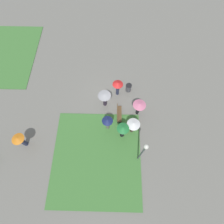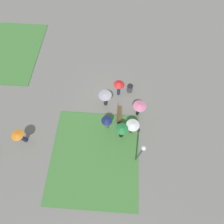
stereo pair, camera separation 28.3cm
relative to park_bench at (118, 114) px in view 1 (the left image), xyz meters
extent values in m
plane|color=slate|center=(1.45, 0.90, -0.46)|extent=(90.00, 90.00, 0.00)
cube|color=#427A38|center=(-3.86, 1.77, -0.43)|extent=(7.92, 7.30, 0.06)
cube|color=#427A38|center=(7.13, 12.66, -0.43)|extent=(8.96, 6.80, 0.06)
cube|color=brown|center=(0.00, -0.07, -0.04)|extent=(1.58, 0.43, 0.05)
cube|color=brown|center=(0.00, 0.11, 0.21)|extent=(1.58, 0.06, 0.45)
cube|color=#232326|center=(-0.69, -0.07, -0.26)|extent=(0.08, 0.38, 0.40)
cube|color=#232326|center=(0.69, -0.06, -0.26)|extent=(0.08, 0.38, 0.40)
cylinder|color=#474C51|center=(-3.88, -1.65, 1.46)|extent=(0.12, 0.12, 3.84)
sphere|color=white|center=(-3.88, -1.65, 3.54)|extent=(0.32, 0.32, 0.32)
cylinder|color=#4C4C51|center=(2.80, -0.96, -0.03)|extent=(0.53, 0.53, 0.86)
cylinder|color=black|center=(2.80, -0.96, 0.41)|extent=(0.57, 0.57, 0.03)
cylinder|color=slate|center=(-1.20, 0.94, 0.07)|extent=(0.35, 0.35, 1.06)
sphere|color=brown|center=(-1.20, 0.94, 0.69)|extent=(0.19, 0.19, 0.19)
cylinder|color=#4C4C4F|center=(-1.20, 0.94, 0.96)|extent=(0.02, 0.02, 0.35)
cone|color=navy|center=(-1.20, 0.94, 1.28)|extent=(0.91, 0.91, 0.28)
cylinder|color=#2D2333|center=(1.18, 1.28, 0.07)|extent=(0.36, 0.36, 1.06)
sphere|color=#997051|center=(1.18, 1.28, 0.70)|extent=(0.21, 0.21, 0.21)
cylinder|color=#4C4C4F|center=(1.18, 1.28, 0.98)|extent=(0.02, 0.02, 0.35)
cone|color=gray|center=(1.18, 1.28, 1.25)|extent=(1.16, 1.16, 0.18)
cylinder|color=black|center=(0.33, -1.75, 0.06)|extent=(0.34, 0.34, 1.05)
sphere|color=beige|center=(0.33, -1.75, 0.69)|extent=(0.21, 0.21, 0.21)
cylinder|color=#4C4C4F|center=(0.33, -1.75, 0.97)|extent=(0.02, 0.02, 0.35)
cone|color=pink|center=(0.33, -1.75, 1.26)|extent=(1.12, 1.12, 0.22)
cylinder|color=#47382D|center=(-1.46, -1.19, 0.09)|extent=(0.32, 0.32, 1.10)
sphere|color=tan|center=(-1.46, -1.19, 0.74)|extent=(0.19, 0.19, 0.19)
cylinder|color=#4C4C4F|center=(-1.46, -1.19, 1.01)|extent=(0.02, 0.02, 0.35)
cone|color=white|center=(-1.46, -1.19, 1.32)|extent=(1.09, 1.09, 0.26)
cylinder|color=black|center=(-1.87, -0.33, 0.11)|extent=(0.50, 0.50, 1.15)
sphere|color=#997051|center=(-1.87, -0.33, 0.80)|extent=(0.23, 0.23, 0.23)
cylinder|color=#4C4C4F|center=(-1.87, -0.33, 1.09)|extent=(0.02, 0.02, 0.35)
cone|color=#237A38|center=(-1.87, -0.33, 1.39)|extent=(0.99, 0.99, 0.25)
cylinder|color=#282D47|center=(2.38, 0.12, 0.07)|extent=(0.39, 0.39, 1.06)
sphere|color=tan|center=(2.38, 0.12, 0.71)|extent=(0.21, 0.21, 0.21)
cylinder|color=#4C4C4F|center=(2.38, 0.12, 0.99)|extent=(0.02, 0.02, 0.35)
cone|color=red|center=(2.38, 0.12, 1.29)|extent=(0.97, 0.97, 0.26)
cylinder|color=#282D47|center=(-2.86, 7.93, 0.02)|extent=(0.44, 0.44, 0.96)
sphere|color=#997051|center=(-2.86, 7.93, 0.60)|extent=(0.20, 0.20, 0.20)
cylinder|color=#4C4C4F|center=(-2.86, 7.93, 0.87)|extent=(0.02, 0.02, 0.35)
cone|color=orange|center=(-2.86, 7.93, 1.15)|extent=(0.99, 0.99, 0.20)
camera|label=1|loc=(-6.60, 0.43, 14.38)|focal=28.00mm
camera|label=2|loc=(-6.58, 0.15, 14.38)|focal=28.00mm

